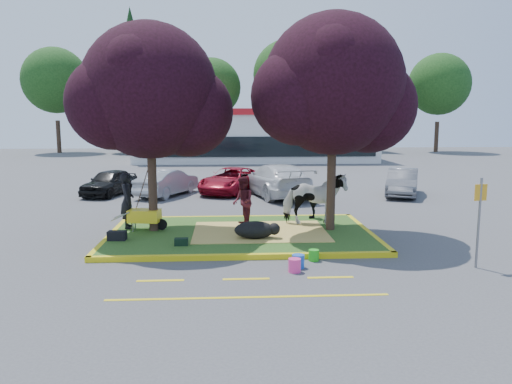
{
  "coord_description": "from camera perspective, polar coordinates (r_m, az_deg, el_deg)",
  "views": [
    {
      "loc": [
        -0.42,
        -15.45,
        3.78
      ],
      "look_at": [
        0.5,
        0.5,
        1.35
      ],
      "focal_mm": 35.0,
      "sensor_mm": 36.0,
      "label": 1
    }
  ],
  "objects": [
    {
      "name": "retail_building",
      "position": [
        43.53,
        -0.13,
        6.63
      ],
      "size": [
        20.4,
        8.4,
        4.4
      ],
      "color": "silver",
      "rests_on": "ground"
    },
    {
      "name": "treeline",
      "position": [
        53.23,
        -1.57,
        12.9
      ],
      "size": [
        46.58,
        7.8,
        14.63
      ],
      "color": "black",
      "rests_on": "ground"
    },
    {
      "name": "bucket_pink",
      "position": [
        12.38,
        4.43,
        -8.36
      ],
      "size": [
        0.34,
        0.34,
        0.34
      ],
      "primitive_type": "cylinder",
      "rotation": [
        0.0,
        0.0,
        -0.09
      ],
      "color": "#FC388C",
      "rests_on": "ground"
    },
    {
      "name": "curb_right",
      "position": [
        16.52,
        12.63,
        -4.54
      ],
      "size": [
        0.16,
        5.3,
        0.15
      ],
      "primitive_type": "cube",
      "color": "yellow",
      "rests_on": "ground"
    },
    {
      "name": "bucket_green",
      "position": [
        13.36,
        6.61,
        -7.2
      ],
      "size": [
        0.35,
        0.35,
        0.3
      ],
      "primitive_type": "cylinder",
      "rotation": [
        0.0,
        0.0,
        0.31
      ],
      "color": "green",
      "rests_on": "ground"
    },
    {
      "name": "sign_post",
      "position": [
        13.57,
        24.17,
        -2.24
      ],
      "size": [
        0.32,
        0.06,
        2.29
      ],
      "rotation": [
        0.0,
        0.0,
        0.11
      ],
      "color": "slate",
      "rests_on": "ground"
    },
    {
      "name": "handler",
      "position": [
        16.83,
        -14.51,
        -0.95
      ],
      "size": [
        0.53,
        0.72,
        1.82
      ],
      "primitive_type": "imported",
      "rotation": [
        0.0,
        0.0,
        1.73
      ],
      "color": "black",
      "rests_on": "median_island"
    },
    {
      "name": "straw_bedding",
      "position": [
        15.9,
        0.45,
        -4.54
      ],
      "size": [
        4.2,
        3.0,
        0.01
      ],
      "primitive_type": "cube",
      "color": "#D5C157",
      "rests_on": "median_island"
    },
    {
      "name": "curb_far",
      "position": [
        18.41,
        -1.94,
        -2.97
      ],
      "size": [
        8.3,
        0.16,
        0.15
      ],
      "primitive_type": "cube",
      "color": "yellow",
      "rests_on": "ground"
    },
    {
      "name": "fire_lane_stripe_b",
      "position": [
        11.88,
        -1.13,
        -9.91
      ],
      "size": [
        1.1,
        0.12,
        0.01
      ],
      "primitive_type": "cube",
      "color": "yellow",
      "rests_on": "ground"
    },
    {
      "name": "tree_purple_left",
      "position": [
        16.02,
        -11.99,
        10.53
      ],
      "size": [
        5.06,
        4.2,
        6.51
      ],
      "color": "black",
      "rests_on": "median_island"
    },
    {
      "name": "car_red",
      "position": [
        24.9,
        -2.81,
        1.35
      ],
      "size": [
        3.73,
        4.93,
        1.25
      ],
      "primitive_type": "imported",
      "rotation": [
        0.0,
        0.0,
        -0.42
      ],
      "color": "maroon",
      "rests_on": "ground"
    },
    {
      "name": "gear_bag_green",
      "position": [
        14.39,
        -8.53,
        -5.65
      ],
      "size": [
        0.38,
        0.24,
        0.2
      ],
      "primitive_type": "cube",
      "rotation": [
        0.0,
        0.0,
        0.0
      ],
      "color": "black",
      "rests_on": "median_island"
    },
    {
      "name": "curb_near",
      "position": [
        13.4,
        -1.4,
        -7.41
      ],
      "size": [
        8.3,
        0.16,
        0.15
      ],
      "primitive_type": "cube",
      "color": "yellow",
      "rests_on": "ground"
    },
    {
      "name": "fire_lane_long",
      "position": [
        10.75,
        -0.88,
        -11.94
      ],
      "size": [
        6.0,
        0.1,
        0.01
      ],
      "primitive_type": "cube",
      "color": "yellow",
      "rests_on": "ground"
    },
    {
      "name": "gear_bag_dark",
      "position": [
        15.38,
        -15.6,
        -4.82
      ],
      "size": [
        0.55,
        0.33,
        0.27
      ],
      "primitive_type": "cube",
      "rotation": [
        0.0,
        0.0,
        -0.08
      ],
      "color": "black",
      "rests_on": "median_island"
    },
    {
      "name": "car_black",
      "position": [
        25.15,
        -16.4,
        1.08
      ],
      "size": [
        2.47,
        3.92,
        1.24
      ],
      "primitive_type": "imported",
      "rotation": [
        0.0,
        0.0,
        -0.29
      ],
      "color": "black",
      "rests_on": "ground"
    },
    {
      "name": "fire_lane_stripe_c",
      "position": [
        12.11,
        8.5,
        -9.63
      ],
      "size": [
        1.1,
        0.12,
        0.01
      ],
      "primitive_type": "cube",
      "color": "yellow",
      "rests_on": "ground"
    },
    {
      "name": "median_island",
      "position": [
        15.9,
        -1.72,
        -4.84
      ],
      "size": [
        8.0,
        5.0,
        0.15
      ],
      "primitive_type": "cube",
      "color": "#224816",
      "rests_on": "ground"
    },
    {
      "name": "visitor_b",
      "position": [
        18.02,
        6.54,
        -1.15
      ],
      "size": [
        0.42,
        0.73,
        1.17
      ],
      "primitive_type": "imported",
      "rotation": [
        0.0,
        0.0,
        -1.77
      ],
      "color": "black",
      "rests_on": "median_island"
    },
    {
      "name": "car_silver",
      "position": [
        24.3,
        -10.1,
        1.09
      ],
      "size": [
        2.88,
        4.12,
        1.29
      ],
      "primitive_type": "imported",
      "rotation": [
        0.0,
        0.0,
        2.71
      ],
      "color": "gray",
      "rests_on": "ground"
    },
    {
      "name": "visitor_a",
      "position": [
        16.58,
        -1.51,
        -1.08
      ],
      "size": [
        0.77,
        0.91,
        1.66
      ],
      "primitive_type": "imported",
      "rotation": [
        0.0,
        0.0,
        -1.39
      ],
      "color": "#45131B",
      "rests_on": "median_island"
    },
    {
      "name": "calf",
      "position": [
        14.98,
        -0.17,
        -4.35
      ],
      "size": [
        1.36,
        1.02,
        0.53
      ],
      "primitive_type": "ellipsoid",
      "rotation": [
        0.0,
        0.0,
        0.31
      ],
      "color": "black",
      "rests_on": "median_island"
    },
    {
      "name": "wheelbarrow",
      "position": [
        16.44,
        -12.58,
        -2.7
      ],
      "size": [
        1.77,
        0.72,
        0.67
      ],
      "rotation": [
        0.0,
        0.0,
        -0.14
      ],
      "color": "black",
      "rests_on": "median_island"
    },
    {
      "name": "car_grey",
      "position": [
        24.97,
        16.39,
        1.07
      ],
      "size": [
        2.71,
        4.13,
        1.29
      ],
      "primitive_type": "imported",
      "rotation": [
        0.0,
        0.0,
        -0.38
      ],
      "color": "#5A5B61",
      "rests_on": "ground"
    },
    {
      "name": "cow",
      "position": [
        16.86,
        6.7,
        -0.78
      ],
      "size": [
        2.18,
        1.14,
        1.77
      ],
      "primitive_type": "imported",
      "rotation": [
        0.0,
        0.0,
        1.48
      ],
      "color": "silver",
      "rests_on": "median_island"
    },
    {
      "name": "fire_lane_stripe_a",
      "position": [
        11.97,
        -10.89,
        -9.91
      ],
      "size": [
        1.1,
        0.12,
        0.01
      ],
      "primitive_type": "cube",
      "color": "yellow",
      "rests_on": "ground"
    },
    {
      "name": "curb_left",
      "position": [
        16.31,
        -16.25,
        -4.85
      ],
      "size": [
        0.16,
        5.3,
        0.15
      ],
      "primitive_type": "cube",
      "color": "yellow",
      "rests_on": "ground"
    },
    {
      "name": "tree_purple_right",
      "position": [
        16.0,
        8.91,
        11.33
      ],
      "size": [
        5.3,
        4.4,
        6.82
      ],
      "color": "black",
      "rests_on": "median_island"
    },
    {
      "name": "car_white",
      "position": [
        23.77,
        2.29,
        1.37
      ],
      "size": [
        3.46,
        5.72,
        1.55
      ],
      "primitive_type": "imported",
      "rotation": [
        0.0,
        0.0,
        3.4
      ],
      "color": "silver",
      "rests_on": "ground"
    },
    {
      "name": "bucket_blue",
      "position": [
        12.72,
        4.84,
        -7.89
      ],
      "size": [
        0.32,
        0.32,
        0.34
      ],
      "primitive_type": "cylinder",
      "rotation": [
        0.0,
        0.0,
        -0.0
      ],
      "color": "blue",
      "rests_on": "ground"
    },
    {
      "name": "ground",
      "position": [
        15.91,
        -1.71,
        -5.11
      ],
      "size": [
        90.0,
        90.0,
        0.0
      ],
      "primitive_type": "plane",
      "color": "#424244",
      "rests_on": "ground"
    }
  ]
}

